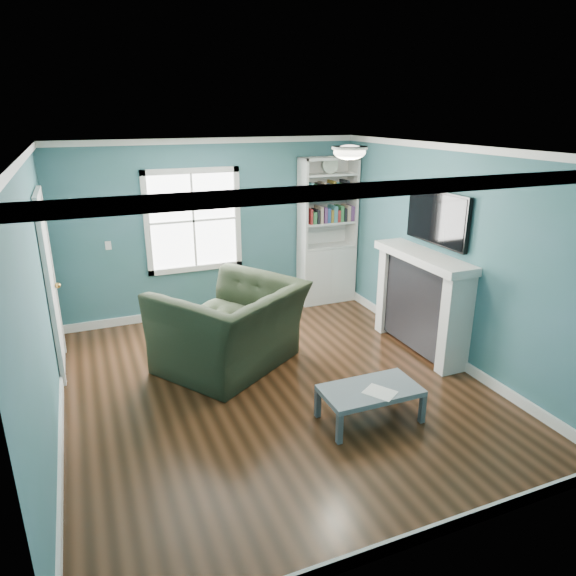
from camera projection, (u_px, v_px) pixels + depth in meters
name	position (u px, v px, depth m)	size (l,w,h in m)	color
floor	(275.00, 386.00, 5.82)	(5.00, 5.00, 0.00)	black
room_walls	(274.00, 251.00, 5.30)	(5.00, 5.00, 5.00)	#2F6765
trim	(274.00, 283.00, 5.41)	(4.50, 5.00, 2.60)	white
window	(193.00, 221.00, 7.41)	(1.40, 0.06, 1.50)	white
bookshelf	(327.00, 246.00, 8.16)	(0.90, 0.35, 2.31)	silver
fireplace	(421.00, 303.00, 6.53)	(0.44, 1.58, 1.30)	black
tv	(437.00, 218.00, 6.22)	(0.06, 1.10, 0.65)	black
door	(50.00, 284.00, 5.89)	(0.12, 0.98, 2.17)	silver
ceiling_fixture	(350.00, 151.00, 5.40)	(0.38, 0.38, 0.15)	white
light_switch	(108.00, 245.00, 7.06)	(0.08, 0.01, 0.12)	white
recliner	(230.00, 313.00, 6.07)	(1.56, 1.01, 1.36)	black
coffee_table	(370.00, 392.00, 5.09)	(0.98, 0.54, 0.35)	#4A5259
paper_sheet	(380.00, 392.00, 4.99)	(0.23, 0.29, 0.00)	white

